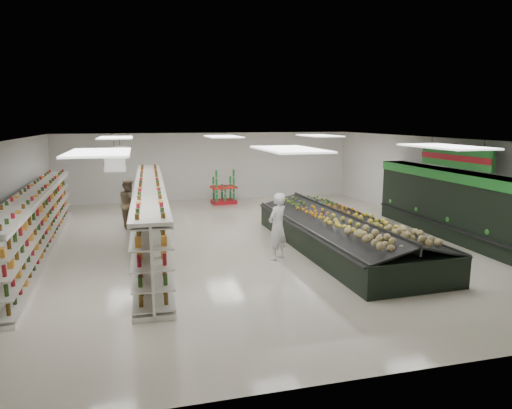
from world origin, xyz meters
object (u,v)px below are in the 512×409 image
object	(u,v)px
gondola_center	(151,217)
shopper_main	(277,226)
produce_island	(341,232)
shopper_background	(129,203)
gondola_left	(37,225)
soda_endcap	(224,189)

from	to	relation	value
gondola_center	shopper_main	distance (m)	4.06
produce_island	shopper_background	bearing A→B (deg)	143.81
gondola_left	shopper_background	bearing A→B (deg)	45.21
soda_endcap	shopper_background	world-z (taller)	shopper_background
produce_island	soda_endcap	distance (m)	8.51
shopper_main	shopper_background	bearing A→B (deg)	-88.87
gondola_center	produce_island	xyz separation A→B (m)	(5.45, -1.86, -0.37)
produce_island	shopper_main	bearing A→B (deg)	-167.47
gondola_left	shopper_main	size ratio (longest dim) A/B	5.65
gondola_left	gondola_center	xyz separation A→B (m)	(3.18, 0.09, 0.06)
gondola_left	shopper_background	xyz separation A→B (m)	(2.51, 2.71, 0.04)
gondola_left	produce_island	size ratio (longest dim) A/B	1.36
gondola_left	produce_island	world-z (taller)	gondola_left
gondola_center	shopper_main	size ratio (longest dim) A/B	6.03
produce_island	gondola_left	bearing A→B (deg)	168.41
gondola_center	produce_island	world-z (taller)	gondola_center
produce_island	soda_endcap	size ratio (longest dim) A/B	5.36
gondola_center	soda_endcap	distance (m)	7.29
gondola_left	gondola_center	distance (m)	3.18
produce_island	shopper_background	size ratio (longest dim) A/B	4.42
soda_endcap	shopper_main	world-z (taller)	shopper_main
gondola_center	gondola_left	bearing A→B (deg)	-177.03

